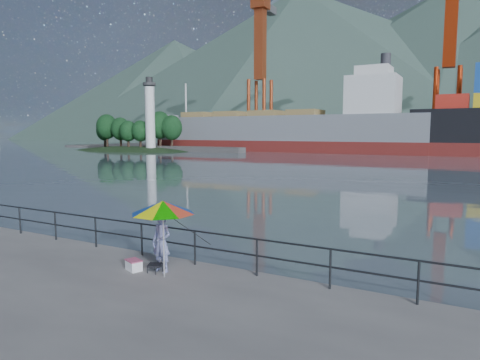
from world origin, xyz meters
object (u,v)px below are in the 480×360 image
at_px(beach_umbrella, 163,207).
at_px(cooler_bag, 134,266).
at_px(bulk_carrier, 290,131).
at_px(fisherman, 161,242).

height_order(beach_umbrella, cooler_bag, beach_umbrella).
height_order(cooler_bag, bulk_carrier, bulk_carrier).
distance_m(cooler_bag, bulk_carrier, 78.49).
distance_m(beach_umbrella, cooler_bag, 2.06).
bearing_deg(fisherman, bulk_carrier, 110.32).
bearing_deg(beach_umbrella, fisherman, 135.74).
relative_size(cooler_bag, bulk_carrier, 0.01).
distance_m(fisherman, cooler_bag, 1.06).
bearing_deg(beach_umbrella, cooler_bag, 177.97).
xyz_separation_m(cooler_bag, bulk_carrier, (-25.24, 74.22, 3.90)).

